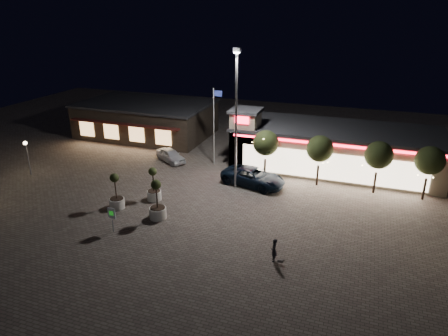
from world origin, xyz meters
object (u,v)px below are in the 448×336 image
(pedestrian, at_px, (274,250))
(planter_left, at_px, (154,190))
(valet_sign, at_px, (112,215))
(white_sedan, at_px, (171,155))
(pickup_truck, at_px, (253,177))
(planter_mid, at_px, (117,197))

(pedestrian, relative_size, planter_left, 0.54)
(planter_left, bearing_deg, valet_sign, -92.41)
(white_sedan, relative_size, valet_sign, 2.09)
(planter_left, xyz_separation_m, valet_sign, (-0.24, -5.74, 0.44))
(pickup_truck, height_order, pedestrian, pickup_truck)
(pickup_truck, relative_size, planter_left, 2.01)
(planter_left, relative_size, planter_mid, 0.97)
(white_sedan, xyz_separation_m, planter_left, (2.92, -8.89, 0.22))
(pickup_truck, xyz_separation_m, planter_left, (-7.15, -5.80, 0.09))
(white_sedan, height_order, planter_mid, planter_mid)
(pedestrian, height_order, planter_left, planter_left)
(pickup_truck, bearing_deg, white_sedan, 85.93)
(pedestrian, distance_m, planter_left, 12.88)
(pedestrian, bearing_deg, white_sedan, -148.47)
(valet_sign, bearing_deg, white_sedan, 100.37)
(planter_mid, bearing_deg, valet_sign, -60.66)
(pickup_truck, xyz_separation_m, pedestrian, (4.55, -11.19, -0.03))
(planter_left, bearing_deg, pickup_truck, 39.06)
(valet_sign, bearing_deg, planter_left, 87.59)
(white_sedan, bearing_deg, planter_left, -130.07)
(planter_left, distance_m, planter_mid, 3.19)
(pedestrian, distance_m, valet_sign, 11.96)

